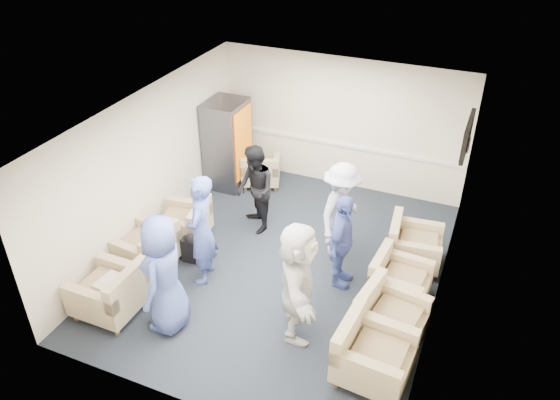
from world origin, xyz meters
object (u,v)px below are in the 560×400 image
at_px(person_back_right, 341,211).
at_px(person_front_right, 298,281).
at_px(armchair_left_near, 113,293).
at_px(person_mid_right, 342,242).
at_px(armchair_right_midfar, 397,281).
at_px(armchair_left_mid, 148,250).
at_px(vending_machine, 228,144).
at_px(armchair_left_far, 185,225).
at_px(person_front_left, 164,274).
at_px(armchair_right_near, 370,355).
at_px(person_back_left, 255,190).
at_px(armchair_right_far, 411,246).
at_px(person_mid_left, 201,230).
at_px(armchair_right_midnear, 388,318).
at_px(armchair_corner, 261,172).

bearing_deg(person_back_right, person_front_right, -172.68).
xyz_separation_m(armchair_left_near, person_mid_right, (2.89, 1.96, 0.44)).
distance_m(armchair_right_midfar, person_front_right, 1.79).
bearing_deg(armchair_left_mid, vending_machine, -171.97).
xyz_separation_m(armchair_left_far, person_mid_right, (2.86, -0.03, 0.47)).
distance_m(armchair_right_midfar, person_front_left, 3.49).
height_order(person_back_right, person_mid_right, person_back_right).
bearing_deg(armchair_left_near, armchair_left_mid, -171.98).
distance_m(armchair_right_near, person_back_right, 2.68).
xyz_separation_m(armchair_left_near, person_back_right, (2.64, 2.68, 0.51)).
bearing_deg(armchair_left_far, person_back_left, 123.03).
bearing_deg(armchair_right_far, armchair_left_near, 121.56).
height_order(armchair_left_near, armchair_right_near, same).
bearing_deg(person_mid_right, vending_machine, 54.55).
bearing_deg(vending_machine, person_mid_left, -70.06).
distance_m(armchair_right_midnear, person_back_left, 3.37).
xyz_separation_m(armchair_right_midfar, armchair_corner, (-3.37, 2.37, -0.02)).
bearing_deg(person_front_left, vending_machine, -173.09).
bearing_deg(armchair_left_far, person_mid_left, 39.34).
bearing_deg(person_front_right, vending_machine, 21.77).
bearing_deg(armchair_left_mid, armchair_left_far, 175.83).
relative_size(armchair_right_midfar, vending_machine, 0.48).
height_order(armchair_left_near, armchair_right_midfar, armchair_left_near).
xyz_separation_m(armchair_right_midnear, person_front_left, (-2.97, -0.98, 0.58)).
relative_size(armchair_corner, person_back_left, 0.60).
relative_size(vending_machine, person_mid_left, 0.97).
xyz_separation_m(armchair_right_near, person_back_right, (-1.17, 2.36, 0.51)).
bearing_deg(person_back_right, person_mid_right, -153.97).
height_order(armchair_right_far, person_mid_left, person_mid_left).
relative_size(person_mid_left, person_mid_right, 1.16).
xyz_separation_m(armchair_corner, person_front_right, (2.22, -3.61, 0.61)).
xyz_separation_m(person_back_left, person_mid_right, (1.88, -0.87, -0.02)).
xyz_separation_m(vending_machine, person_mid_right, (3.09, -2.15, -0.11)).
height_order(armchair_left_near, person_mid_right, person_mid_right).
bearing_deg(armchair_right_midnear, person_front_right, 117.31).
height_order(armchair_left_far, armchair_right_near, armchair_right_near).
height_order(armchair_right_midnear, vending_machine, vending_machine).
relative_size(person_back_left, person_back_right, 0.95).
distance_m(armchair_left_near, armchair_right_near, 3.82).
bearing_deg(armchair_right_midfar, armchair_right_near, -175.30).
relative_size(armchair_right_near, person_mid_left, 0.53).
bearing_deg(person_back_right, vending_machine, 70.40).
bearing_deg(person_mid_left, armchair_right_midnear, 73.52).
bearing_deg(vending_machine, person_back_left, -46.62).
bearing_deg(armchair_right_near, armchair_right_far, 4.31).
distance_m(armchair_right_midfar, person_mid_left, 3.10).
distance_m(armchair_left_far, person_mid_left, 1.27).
relative_size(armchair_left_mid, person_front_left, 0.52).
distance_m(armchair_right_near, person_front_right, 1.34).
distance_m(armchair_left_near, person_back_right, 3.80).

